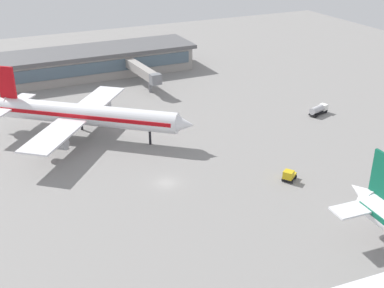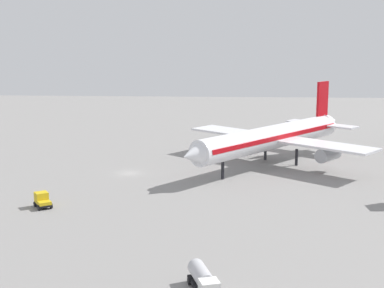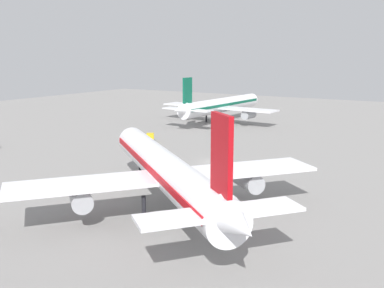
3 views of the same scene
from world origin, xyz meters
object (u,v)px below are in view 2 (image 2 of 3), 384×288
(pushback_tractor, at_px, (281,127))
(fuel_truck, at_px, (203,280))
(baggage_tug, at_px, (42,200))
(airplane_at_gate, at_px, (273,137))

(pushback_tractor, xyz_separation_m, fuel_truck, (-103.71, 17.68, 0.42))
(pushback_tractor, xyz_separation_m, baggage_tug, (-75.55, 44.16, 0.19))
(baggage_tug, xyz_separation_m, fuel_truck, (-28.16, -26.48, 0.23))
(pushback_tractor, distance_m, fuel_truck, 105.20)
(baggage_tug, bearing_deg, airplane_at_gate, -84.68)
(airplane_at_gate, xyz_separation_m, baggage_tug, (-31.96, 38.27, -4.75))
(airplane_at_gate, distance_m, baggage_tug, 50.09)
(airplane_at_gate, xyz_separation_m, pushback_tractor, (43.59, -5.90, -4.93))
(baggage_tug, bearing_deg, pushback_tractor, -64.86)
(airplane_at_gate, distance_m, pushback_tractor, 44.26)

